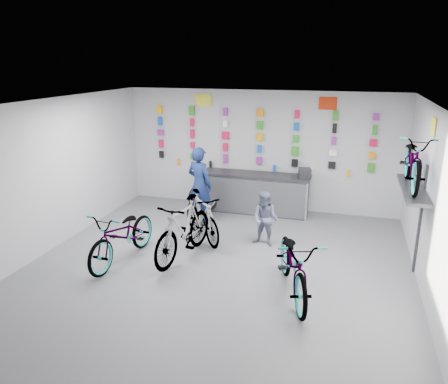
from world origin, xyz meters
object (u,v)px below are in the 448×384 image
(bike_right, at_px, (294,264))
(bike_service, at_px, (202,216))
(bike_center, at_px, (183,229))
(customer, at_px, (265,219))
(bike_left, at_px, (123,235))
(clerk, at_px, (200,185))
(counter, at_px, (255,194))

(bike_right, bearing_deg, bike_service, 123.04)
(bike_right, xyz_separation_m, bike_service, (-2.19, 1.76, -0.03))
(bike_center, distance_m, customer, 1.74)
(bike_left, height_order, clerk, clerk)
(bike_left, xyz_separation_m, bike_right, (3.28, -0.34, 0.02))
(bike_center, xyz_separation_m, clerk, (-0.37, 2.01, 0.30))
(bike_center, height_order, clerk, clerk)
(counter, relative_size, bike_center, 1.36)
(bike_center, bearing_deg, bike_left, -146.63)
(bike_right, distance_m, clerk, 3.83)
(bike_center, height_order, bike_right, bike_center)
(clerk, bearing_deg, bike_left, 93.85)
(bike_left, xyz_separation_m, customer, (2.45, 1.49, 0.04))
(clerk, bearing_deg, bike_service, 130.84)
(bike_right, bearing_deg, customer, 96.29)
(bike_center, xyz_separation_m, bike_service, (0.04, 0.97, -0.08))
(customer, bearing_deg, bike_left, -138.08)
(bike_service, distance_m, customer, 1.36)
(counter, bearing_deg, bike_service, -109.63)
(bike_service, bearing_deg, customer, -39.13)
(bike_left, xyz_separation_m, clerk, (0.68, 2.46, 0.37))
(bike_left, bearing_deg, bike_center, 29.31)
(bike_left, bearing_deg, counter, 68.29)
(clerk, xyz_separation_m, customer, (1.77, -0.97, -0.32))
(customer, bearing_deg, bike_service, -166.54)
(bike_service, bearing_deg, bike_left, -169.51)
(bike_center, xyz_separation_m, bike_right, (2.23, -0.79, -0.05))
(bike_center, relative_size, bike_service, 1.15)
(bike_left, relative_size, bike_right, 0.97)
(counter, height_order, clerk, clerk)
(counter, height_order, customer, customer)
(bike_center, bearing_deg, bike_service, 97.86)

